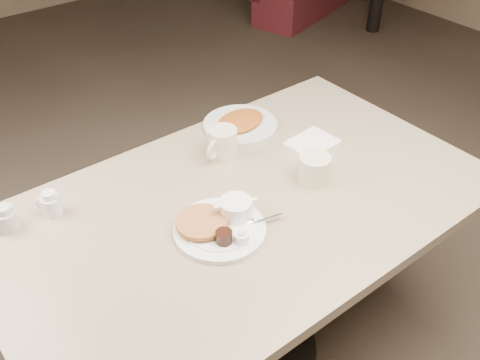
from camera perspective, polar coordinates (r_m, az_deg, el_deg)
diner_table at (r=1.72m, az=0.41°, el=-6.63°), size 1.50×0.90×0.75m
main_plate at (r=1.50m, az=-2.09°, el=-4.61°), size 0.34×0.34×0.07m
coffee_mug_near at (r=1.68m, az=7.96°, el=1.30°), size 0.15×0.13×0.09m
napkin at (r=1.85m, az=7.68°, el=3.85°), size 0.17×0.14×0.02m
coffee_mug_far at (r=1.77m, az=-1.89°, el=3.95°), size 0.14×0.12×0.10m
creamer_left at (r=1.63m, az=-23.63°, el=-3.84°), size 0.09×0.08×0.08m
creamer_right at (r=1.64m, az=-19.47°, el=-2.44°), size 0.07×0.07×0.08m
hash_plate at (r=1.94m, az=0.02°, el=6.03°), size 0.31×0.31×0.04m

